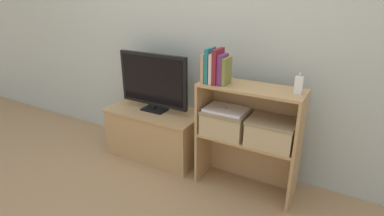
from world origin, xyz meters
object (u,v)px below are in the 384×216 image
(book_tan, at_px, (206,68))
(book_maroon, at_px, (218,66))
(baby_monitor, at_px, (299,85))
(book_teal, at_px, (210,65))
(tv, at_px, (153,81))
(laptop, at_px, (226,109))
(storage_basket_left, at_px, (226,121))
(storage_basket_right, at_px, (272,131))
(tv_stand, at_px, (156,133))
(book_ivory, at_px, (214,68))
(book_olive, at_px, (227,71))
(book_plum, at_px, (223,69))

(book_tan, relative_size, book_maroon, 0.83)
(baby_monitor, bearing_deg, book_teal, -175.59)
(tv, distance_m, laptop, 0.74)
(storage_basket_left, height_order, storage_basket_right, same)
(tv_stand, bearing_deg, book_tan, -11.01)
(book_tan, height_order, laptop, book_tan)
(book_ivory, relative_size, laptop, 0.71)
(book_teal, xyz_separation_m, book_ivory, (0.03, 0.00, -0.02))
(book_tan, bearing_deg, book_olive, -0.00)
(tv_stand, bearing_deg, laptop, -6.17)
(book_tan, height_order, book_ivory, book_ivory)
(tv_stand, height_order, storage_basket_right, storage_basket_right)
(book_tan, height_order, storage_basket_left, book_tan)
(book_tan, relative_size, storage_basket_left, 0.63)
(tv_stand, distance_m, baby_monitor, 1.39)
(tv, bearing_deg, book_olive, -8.50)
(book_plum, bearing_deg, laptop, 51.16)
(book_ivory, height_order, storage_basket_right, book_ivory)
(book_tan, xyz_separation_m, baby_monitor, (0.65, 0.05, -0.05))
(book_maroon, xyz_separation_m, book_plum, (0.04, -0.00, -0.02))
(tv_stand, distance_m, book_ivory, 0.96)
(book_tan, xyz_separation_m, book_teal, (0.03, 0.00, 0.02))
(book_tan, bearing_deg, storage_basket_left, 11.88)
(book_tan, relative_size, baby_monitor, 1.45)
(tv, xyz_separation_m, storage_basket_left, (0.73, -0.08, -0.19))
(book_maroon, bearing_deg, tv_stand, 170.50)
(book_plum, xyz_separation_m, storage_basket_right, (0.38, 0.03, -0.40))
(book_maroon, relative_size, baby_monitor, 1.76)
(book_plum, xyz_separation_m, baby_monitor, (0.52, 0.05, -0.05))
(book_tan, xyz_separation_m, storage_basket_left, (0.16, 0.03, -0.40))
(tv_stand, distance_m, book_tan, 0.92)
(book_tan, relative_size, laptop, 0.69)
(book_tan, bearing_deg, laptop, 11.88)
(book_olive, distance_m, baby_monitor, 0.49)
(book_teal, bearing_deg, storage_basket_right, 3.89)
(book_maroon, bearing_deg, book_plum, -0.00)
(book_olive, height_order, storage_basket_right, book_olive)
(book_teal, bearing_deg, storage_basket_left, 14.51)
(tv_stand, xyz_separation_m, book_plum, (0.70, -0.11, 0.72))
(baby_monitor, bearing_deg, book_olive, -174.39)
(tv_stand, height_order, storage_basket_left, storage_basket_left)
(tv, bearing_deg, book_ivory, -9.84)
(book_tan, bearing_deg, tv, 169.14)
(book_ivory, xyz_separation_m, book_plum, (0.07, -0.00, -0.00))
(book_ivory, bearing_deg, storage_basket_right, 4.16)
(storage_basket_left, bearing_deg, book_plum, -128.84)
(book_teal, relative_size, storage_basket_right, 0.75)
(book_maroon, bearing_deg, book_ivory, 180.00)
(book_plum, bearing_deg, baby_monitor, 5.26)
(book_olive, bearing_deg, book_ivory, 180.00)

